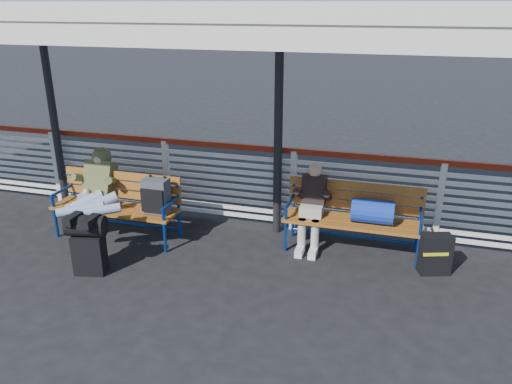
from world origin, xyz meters
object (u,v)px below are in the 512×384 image
(companion_person, at_px, (312,206))
(suitcase_side, at_px, (435,254))
(bench_left, at_px, (131,198))
(luggage_stack, at_px, (88,242))
(traveler_man, at_px, (93,199))
(bench_right, at_px, (362,212))

(companion_person, relative_size, suitcase_side, 2.23)
(bench_left, distance_m, suitcase_side, 4.08)
(luggage_stack, height_order, bench_left, bench_left)
(luggage_stack, distance_m, suitcase_side, 4.26)
(bench_left, height_order, traveler_man, traveler_man)
(bench_left, relative_size, suitcase_side, 3.51)
(luggage_stack, xyz_separation_m, suitcase_side, (4.09, 1.18, -0.16))
(bench_right, relative_size, suitcase_side, 3.51)
(luggage_stack, relative_size, bench_left, 0.43)
(traveler_man, distance_m, suitcase_side, 4.48)
(traveler_man, xyz_separation_m, suitcase_side, (4.43, 0.50, -0.43))
(luggage_stack, height_order, bench_right, bench_right)
(traveler_man, bearing_deg, bench_left, 42.95)
(bench_right, height_order, traveler_man, traveler_man)
(suitcase_side, bearing_deg, companion_person, 150.91)
(companion_person, distance_m, suitcase_side, 1.66)
(luggage_stack, relative_size, companion_person, 0.67)
(suitcase_side, bearing_deg, bench_left, 163.65)
(luggage_stack, bearing_deg, bench_left, 76.39)
(bench_right, bearing_deg, traveler_man, -166.93)
(luggage_stack, xyz_separation_m, bench_right, (3.15, 1.50, 0.16))
(companion_person, height_order, suitcase_side, companion_person)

